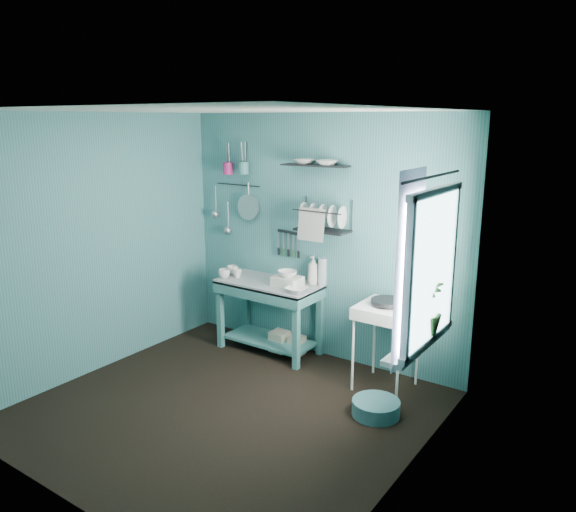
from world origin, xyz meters
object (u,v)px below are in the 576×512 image
Objects in this scene: utensil_cup_magenta at (228,168)px; floor_basin at (376,408)px; wash_tub at (287,281)px; mug_mid at (237,273)px; water_bottle at (322,272)px; potted_plant at (424,308)px; mug_right at (232,270)px; soap_bottle at (313,270)px; utensil_cup_teal at (244,168)px; hotplate_stand at (386,347)px; dish_rack at (323,215)px; colander at (248,207)px; work_counter at (269,316)px; storage_tin_large at (280,341)px; mug_left at (224,274)px; storage_tin_small at (297,345)px; frying_pan at (388,301)px.

floor_basin is at bearing -19.00° from utensil_cup_magenta.
mug_mid is at bearing -176.37° from wash_tub.
water_bottle is 1.72m from potted_plant.
mug_mid is 0.13m from mug_right.
mug_mid is 0.33× the size of soap_bottle.
utensil_cup_teal is (-0.08, 0.24, 1.11)m from mug_mid.
dish_rack is (-0.82, 0.21, 1.12)m from hotplate_stand.
dish_rack is at bearing -4.57° from colander.
work_counter is at bearing -154.54° from soap_bottle.
utensil_cup_teal reaches higher than potted_plant.
dish_rack reaches higher than storage_tin_large.
work_counter is 0.66m from mug_right.
storage_tin_large is (-0.42, -0.17, -0.80)m from water_bottle.
soap_bottle is 1.63m from floor_basin.
floor_basin is (0.16, -0.51, -0.34)m from hotplate_stand.
wash_tub is at bearing -15.74° from utensil_cup_teal.
potted_plant reaches higher than work_counter.
utensil_cup_teal reaches higher than colander.
water_bottle is at bearing 20.81° from mug_left.
colander reaches higher than mug_right.
floor_basin is at bearing -23.60° from wash_tub.
dish_rack is (0.32, 0.15, 0.69)m from wash_tub.
mug_left is 0.77m from colander.
mug_right reaches higher than storage_tin_small.
work_counter is 0.77m from water_bottle.
mug_right is at bearing 153.43° from mug_mid.
utensil_cup_magenta reaches higher than hotplate_stand.
mug_mid is 0.63m from wash_tub.
wash_tub is 1.33m from utensil_cup_teal.
mug_left is 1.00× the size of mug_right.
colander is (-0.43, 0.21, 1.11)m from work_counter.
water_bottle is (0.27, 0.24, 0.09)m from wash_tub.
hotplate_stand is at bearing 132.50° from potted_plant.
dish_rack is at bearing 19.47° from work_counter.
soap_bottle is at bearing 45.00° from storage_tin_small.
storage_tin_small is (-1.09, 0.16, -0.74)m from frying_pan.
frying_pan is 0.87m from potted_plant.
mug_mid is 0.18× the size of dish_rack.
storage_tin_small is (0.78, 0.24, -0.72)m from mug_left.
dish_rack is 1.00m from colander.
colander is at bearing -179.66° from dish_rack.
water_bottle is 1.56m from utensil_cup_magenta.
water_bottle is 0.69× the size of floor_basin.
dish_rack is at bearing -62.44° from water_bottle.
utensil_cup_teal is (-1.85, 0.26, 1.52)m from hotplate_stand.
colander reaches higher than water_bottle.
colander is at bearing 6.86° from utensil_cup_magenta.
utensil_cup_magenta is (-0.18, 0.18, 1.09)m from mug_right.
dish_rack reaches higher than frying_pan.
colander reaches higher than storage_tin_large.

